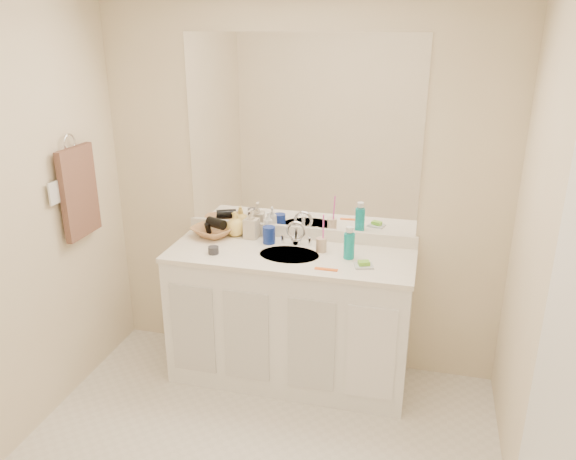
% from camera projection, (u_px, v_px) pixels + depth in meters
% --- Properties ---
extents(wall_back, '(2.60, 0.02, 2.40)m').
position_uv_depth(wall_back, '(301.00, 191.00, 3.58)').
color(wall_back, '#F3E1BE').
rests_on(wall_back, floor).
extents(wall_right, '(0.02, 2.60, 2.40)m').
position_uv_depth(wall_right, '(559.00, 310.00, 2.10)').
color(wall_right, '#F3E1BE').
rests_on(wall_right, floor).
extents(vanity_cabinet, '(1.50, 0.55, 0.85)m').
position_uv_depth(vanity_cabinet, '(290.00, 319.00, 3.60)').
color(vanity_cabinet, white).
rests_on(vanity_cabinet, floor).
extents(countertop, '(1.52, 0.57, 0.03)m').
position_uv_depth(countertop, '(290.00, 255.00, 3.45)').
color(countertop, white).
rests_on(countertop, vanity_cabinet).
extents(backsplash, '(1.52, 0.03, 0.08)m').
position_uv_depth(backsplash, '(300.00, 233.00, 3.67)').
color(backsplash, white).
rests_on(backsplash, countertop).
extents(sink_basin, '(0.37, 0.37, 0.02)m').
position_uv_depth(sink_basin, '(289.00, 256.00, 3.43)').
color(sink_basin, beige).
rests_on(sink_basin, countertop).
extents(faucet, '(0.02, 0.02, 0.11)m').
position_uv_depth(faucet, '(296.00, 236.00, 3.57)').
color(faucet, silver).
rests_on(faucet, countertop).
extents(mirror, '(1.48, 0.01, 1.20)m').
position_uv_depth(mirror, '(301.00, 135.00, 3.45)').
color(mirror, white).
rests_on(mirror, wall_back).
extents(blue_mug, '(0.10, 0.10, 0.11)m').
position_uv_depth(blue_mug, '(269.00, 235.00, 3.58)').
color(blue_mug, navy).
rests_on(blue_mug, countertop).
extents(tan_cup, '(0.09, 0.09, 0.09)m').
position_uv_depth(tan_cup, '(321.00, 245.00, 3.45)').
color(tan_cup, '#CDAE90').
rests_on(tan_cup, countertop).
extents(toothbrush, '(0.02, 0.04, 0.19)m').
position_uv_depth(toothbrush, '(323.00, 229.00, 3.42)').
color(toothbrush, '#FC42BC').
rests_on(toothbrush, tan_cup).
extents(mouthwash_bottle, '(0.07, 0.07, 0.16)m').
position_uv_depth(mouthwash_bottle, '(349.00, 246.00, 3.35)').
color(mouthwash_bottle, '#0C9092').
rests_on(mouthwash_bottle, countertop).
extents(soap_dish, '(0.12, 0.11, 0.01)m').
position_uv_depth(soap_dish, '(364.00, 266.00, 3.25)').
color(soap_dish, silver).
rests_on(soap_dish, countertop).
extents(green_soap, '(0.08, 0.07, 0.02)m').
position_uv_depth(green_soap, '(364.00, 263.00, 3.24)').
color(green_soap, '#75CB31').
rests_on(green_soap, soap_dish).
extents(orange_comb, '(0.13, 0.03, 0.01)m').
position_uv_depth(orange_comb, '(326.00, 269.00, 3.21)').
color(orange_comb, orange).
rests_on(orange_comb, countertop).
extents(dark_jar, '(0.08, 0.08, 0.05)m').
position_uv_depth(dark_jar, '(213.00, 250.00, 3.43)').
color(dark_jar, '#2F2E34').
rests_on(dark_jar, countertop).
extents(soap_bottle_white, '(0.09, 0.09, 0.18)m').
position_uv_depth(soap_bottle_white, '(268.00, 225.00, 3.65)').
color(soap_bottle_white, silver).
rests_on(soap_bottle_white, countertop).
extents(soap_bottle_cream, '(0.10, 0.10, 0.20)m').
position_uv_depth(soap_bottle_cream, '(251.00, 224.00, 3.66)').
color(soap_bottle_cream, beige).
rests_on(soap_bottle_cream, countertop).
extents(soap_bottle_yellow, '(0.16, 0.16, 0.16)m').
position_uv_depth(soap_bottle_yellow, '(235.00, 224.00, 3.70)').
color(soap_bottle_yellow, '#F8D160').
rests_on(soap_bottle_yellow, countertop).
extents(wicker_basket, '(0.35, 0.35, 0.07)m').
position_uv_depth(wicker_basket, '(214.00, 231.00, 3.72)').
color(wicker_basket, '#AA7344').
rests_on(wicker_basket, countertop).
extents(hair_dryer, '(0.15, 0.12, 0.07)m').
position_uv_depth(hair_dryer, '(216.00, 223.00, 3.69)').
color(hair_dryer, black).
rests_on(hair_dryer, wicker_basket).
extents(towel_ring, '(0.01, 0.11, 0.11)m').
position_uv_depth(towel_ring, '(69.00, 143.00, 3.28)').
color(towel_ring, silver).
rests_on(towel_ring, wall_left).
extents(hand_towel, '(0.04, 0.32, 0.55)m').
position_uv_depth(hand_towel, '(79.00, 192.00, 3.38)').
color(hand_towel, '#4D3229').
rests_on(hand_towel, towel_ring).
extents(switch_plate, '(0.01, 0.08, 0.13)m').
position_uv_depth(switch_plate, '(54.00, 193.00, 3.18)').
color(switch_plate, white).
rests_on(switch_plate, wall_left).
extents(door, '(0.02, 0.82, 2.00)m').
position_uv_depth(door, '(563.00, 403.00, 1.90)').
color(door, white).
rests_on(door, floor).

